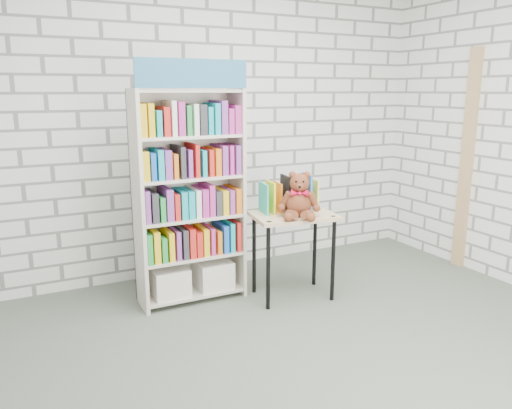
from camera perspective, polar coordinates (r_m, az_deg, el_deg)
name	(u,v)px	position (r m, az deg, el deg)	size (l,w,h in m)	color
ground	(327,362)	(3.41, 8.08, -17.38)	(4.50, 4.50, 0.00)	#4D5749
room_shell	(337,77)	(2.95, 9.20, 14.17)	(4.52, 4.02, 2.81)	silver
bookshelf	(189,196)	(4.05, -7.64, 1.02)	(0.86, 0.34, 1.94)	beige
display_table	(293,226)	(4.13, 4.29, -2.43)	(0.73, 0.56, 0.72)	tan
table_books	(289,195)	(4.17, 3.78, 1.12)	(0.49, 0.27, 0.28)	#2AB696
teddy_bear	(299,199)	(3.98, 4.96, 0.63)	(0.35, 0.34, 0.37)	maroon
door_trim	(467,161)	(5.21, 22.95, 4.61)	(0.05, 0.12, 2.10)	tan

